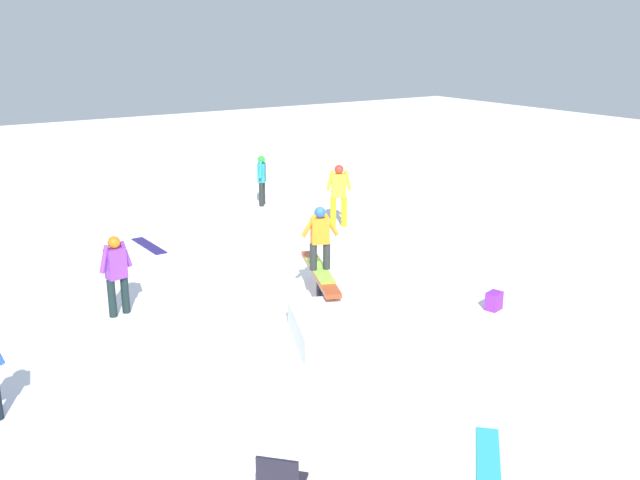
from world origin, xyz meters
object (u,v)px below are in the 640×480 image
(backpack_on_snow, at_px, (494,301))
(bystander_teal, at_px, (262,178))
(bystander_yellow, at_px, (339,192))
(bystander_purple, at_px, (116,271))
(main_rider_on_rail, at_px, (320,241))
(rail_feature, at_px, (320,275))
(loose_snowboard_navy, at_px, (149,246))
(loose_snowboard_cyan, at_px, (488,463))

(backpack_on_snow, bearing_deg, bystander_teal, 72.80)
(bystander_yellow, bearing_deg, bystander_purple, -129.40)
(bystander_yellow, relative_size, backpack_on_snow, 4.79)
(main_rider_on_rail, xyz_separation_m, bystander_purple, (1.52, 3.35, -0.40))
(rail_feature, distance_m, loose_snowboard_navy, 5.48)
(backpack_on_snow, bearing_deg, rail_feature, 125.74)
(bystander_purple, bearing_deg, bystander_yellow, -170.78)
(bystander_yellow, relative_size, bystander_teal, 1.12)
(bystander_purple, distance_m, loose_snowboard_cyan, 7.33)
(bystander_teal, bearing_deg, rail_feature, 16.73)
(rail_feature, height_order, bystander_purple, bystander_purple)
(bystander_teal, height_order, loose_snowboard_cyan, bystander_teal)
(rail_feature, xyz_separation_m, bystander_teal, (7.37, -2.79, 0.26))
(bystander_teal, bearing_deg, loose_snowboard_cyan, 20.45)
(loose_snowboard_cyan, bearing_deg, bystander_purple, 62.59)
(main_rider_on_rail, relative_size, loose_snowboard_navy, 0.96)
(main_rider_on_rail, height_order, bystander_purple, main_rider_on_rail)
(bystander_teal, distance_m, loose_snowboard_cyan, 13.40)
(bystander_yellow, height_order, backpack_on_snow, bystander_yellow)
(rail_feature, relative_size, bystander_purple, 1.65)
(rail_feature, distance_m, backpack_on_snow, 3.25)
(main_rider_on_rail, bearing_deg, loose_snowboard_navy, 36.21)
(rail_feature, relative_size, main_rider_on_rail, 1.67)
(bystander_yellow, bearing_deg, bystander_teal, 128.49)
(main_rider_on_rail, bearing_deg, bystander_purple, 86.50)
(bystander_yellow, xyz_separation_m, backpack_on_snow, (-6.25, 0.82, -0.75))
(bystander_purple, bearing_deg, loose_snowboard_cyan, 94.90)
(bystander_purple, height_order, backpack_on_snow, bystander_purple)
(main_rider_on_rail, bearing_deg, rail_feature, 0.00)
(main_rider_on_rail, relative_size, bystander_yellow, 0.89)
(loose_snowboard_cyan, distance_m, backpack_on_snow, 4.98)
(bystander_teal, bearing_deg, loose_snowboard_navy, -26.06)
(loose_snowboard_cyan, bearing_deg, bystander_teal, 27.82)
(rail_feature, height_order, backpack_on_snow, rail_feature)
(main_rider_on_rail, distance_m, bystander_yellow, 5.40)
(bystander_purple, bearing_deg, backpack_on_snow, 136.00)
(bystander_purple, xyz_separation_m, backpack_on_snow, (-3.54, -5.86, -0.66))
(loose_snowboard_navy, bearing_deg, bystander_teal, -65.73)
(bystander_teal, xyz_separation_m, loose_snowboard_navy, (-2.10, 4.22, -0.80))
(bystander_yellow, xyz_separation_m, loose_snowboard_navy, (1.03, 4.77, -0.90))
(bystander_yellow, relative_size, loose_snowboard_cyan, 1.07)
(rail_feature, bearing_deg, loose_snowboard_cyan, -169.74)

